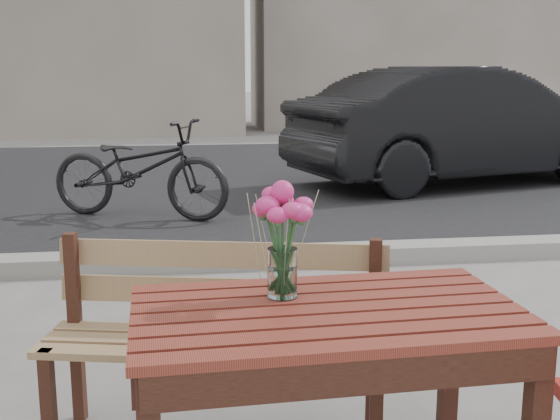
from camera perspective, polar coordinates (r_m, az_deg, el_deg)
name	(u,v)px	position (r m, az deg, el deg)	size (l,w,h in m)	color
street	(213,206)	(6.92, -5.45, 0.31)	(30.00, 8.12, 0.12)	black
main_table	(327,345)	(2.07, 3.83, -10.88)	(1.14, 0.69, 0.69)	maroon
main_bench	(218,316)	(2.60, -5.03, -8.61)	(1.29, 0.63, 0.77)	#97734E
main_vase	(282,225)	(2.06, 0.19, -1.27)	(0.19, 0.19, 0.35)	white
parked_car	(463,125)	(8.71, 14.68, 6.67)	(1.46, 4.19, 1.38)	black
bicycle	(139,169)	(6.56, -11.35, 3.30)	(0.61, 1.74, 0.91)	black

